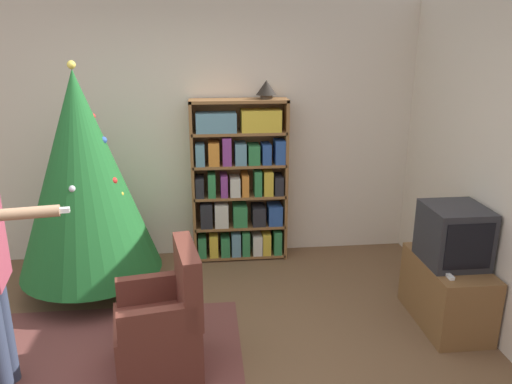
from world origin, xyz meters
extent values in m
cube|color=beige|center=(0.00, 2.25, 1.30)|extent=(8.00, 0.10, 2.60)
cube|color=brown|center=(-0.63, 0.16, 0.00)|extent=(2.17, 1.85, 0.01)
cube|color=brown|center=(0.11, 2.05, 0.83)|extent=(0.03, 0.27, 1.67)
cube|color=brown|center=(1.05, 2.05, 0.83)|extent=(0.03, 0.27, 1.67)
cube|color=brown|center=(0.58, 2.05, 1.65)|extent=(0.97, 0.27, 0.03)
cube|color=brown|center=(0.58, 2.18, 0.83)|extent=(0.97, 0.01, 1.67)
cube|color=brown|center=(0.58, 2.05, 0.03)|extent=(0.94, 0.27, 0.03)
cube|color=#2D7A42|center=(0.18, 2.04, 0.15)|extent=(0.08, 0.25, 0.21)
cube|color=gold|center=(0.29, 2.03, 0.16)|extent=(0.09, 0.22, 0.23)
cube|color=#2D7A42|center=(0.41, 2.02, 0.15)|extent=(0.09, 0.21, 0.20)
cube|color=#5B899E|center=(0.53, 2.02, 0.17)|extent=(0.09, 0.20, 0.25)
cube|color=#2D7A42|center=(0.63, 2.03, 0.17)|extent=(0.08, 0.24, 0.26)
cube|color=beige|center=(0.75, 2.04, 0.15)|extent=(0.10, 0.25, 0.21)
cube|color=gold|center=(0.85, 2.02, 0.16)|extent=(0.08, 0.21, 0.23)
cube|color=#2D7A42|center=(0.97, 2.03, 0.17)|extent=(0.08, 0.23, 0.25)
cube|color=brown|center=(0.58, 2.05, 0.36)|extent=(0.94, 0.27, 0.03)
cube|color=#232328|center=(0.23, 2.04, 0.50)|extent=(0.12, 0.24, 0.26)
cube|color=beige|center=(0.38, 2.03, 0.50)|extent=(0.14, 0.23, 0.24)
cube|color=#2D7A42|center=(0.57, 2.03, 0.48)|extent=(0.14, 0.23, 0.22)
cube|color=#232328|center=(0.77, 2.04, 0.47)|extent=(0.13, 0.25, 0.20)
cube|color=#284C93|center=(0.94, 2.03, 0.48)|extent=(0.14, 0.23, 0.21)
cube|color=brown|center=(0.58, 2.05, 0.69)|extent=(0.94, 0.27, 0.03)
cube|color=#232328|center=(0.17, 2.03, 0.80)|extent=(0.08, 0.23, 0.20)
cube|color=#2D7A42|center=(0.29, 2.02, 0.82)|extent=(0.08, 0.20, 0.24)
cube|color=#843889|center=(0.41, 2.03, 0.81)|extent=(0.07, 0.22, 0.22)
cube|color=beige|center=(0.53, 2.03, 0.80)|extent=(0.10, 0.22, 0.19)
cube|color=orange|center=(0.63, 2.04, 0.81)|extent=(0.07, 0.25, 0.22)
cube|color=#2D7A42|center=(0.76, 2.02, 0.83)|extent=(0.07, 0.20, 0.26)
cube|color=gold|center=(0.86, 2.03, 0.83)|extent=(0.09, 0.22, 0.25)
cube|color=#232328|center=(0.97, 2.04, 0.80)|extent=(0.09, 0.25, 0.19)
cube|color=brown|center=(0.58, 2.05, 1.01)|extent=(0.94, 0.27, 0.03)
cube|color=#5B899E|center=(0.18, 2.01, 1.14)|extent=(0.09, 0.19, 0.22)
cube|color=orange|center=(0.32, 2.02, 1.14)|extent=(0.11, 0.21, 0.23)
cube|color=#843889|center=(0.45, 2.01, 1.17)|extent=(0.09, 0.20, 0.28)
cube|color=#5B899E|center=(0.58, 2.03, 1.14)|extent=(0.11, 0.22, 0.21)
cube|color=#2D7A42|center=(0.72, 2.03, 1.13)|extent=(0.11, 0.23, 0.20)
cube|color=#284C93|center=(0.84, 2.03, 1.13)|extent=(0.09, 0.22, 0.20)
cube|color=#284C93|center=(0.98, 2.01, 1.15)|extent=(0.10, 0.20, 0.24)
cube|color=brown|center=(0.58, 2.05, 1.34)|extent=(0.94, 0.27, 0.03)
cube|color=#5B899E|center=(0.35, 2.01, 1.45)|extent=(0.39, 0.19, 0.19)
cube|color=gold|center=(0.79, 2.03, 1.46)|extent=(0.39, 0.23, 0.21)
cube|color=brown|center=(2.15, 0.60, 0.27)|extent=(0.45, 0.83, 0.54)
cube|color=#28282D|center=(2.15, 0.60, 0.77)|extent=(0.45, 0.47, 0.46)
cube|color=black|center=(2.15, 0.36, 0.77)|extent=(0.37, 0.01, 0.36)
cube|color=white|center=(2.01, 0.35, 0.55)|extent=(0.04, 0.12, 0.02)
cylinder|color=#4C3323|center=(-0.82, 1.44, 0.05)|extent=(0.36, 0.36, 0.10)
cylinder|color=brown|center=(-0.82, 1.44, 0.16)|extent=(0.08, 0.08, 0.12)
cone|color=#1E6028|center=(-0.82, 1.44, 1.11)|extent=(1.24, 1.24, 1.79)
sphere|color=red|center=(-0.54, 1.31, 1.09)|extent=(0.06, 0.06, 0.06)
sphere|color=gold|center=(-0.57, 1.71, 0.89)|extent=(0.06, 0.06, 0.06)
sphere|color=red|center=(-1.05, 1.65, 1.08)|extent=(0.04, 0.04, 0.04)
sphere|color=gold|center=(-0.49, 1.33, 0.96)|extent=(0.05, 0.05, 0.05)
sphere|color=silver|center=(-0.84, 1.13, 1.08)|extent=(0.06, 0.06, 0.06)
sphere|color=red|center=(-0.71, 1.51, 1.61)|extent=(0.06, 0.06, 0.06)
sphere|color=gold|center=(-0.63, 1.49, 1.41)|extent=(0.04, 0.04, 0.04)
sphere|color=#B74C93|center=(-0.79, 1.80, 0.91)|extent=(0.06, 0.06, 0.06)
sphere|color=#335BB2|center=(-0.62, 1.43, 1.41)|extent=(0.07, 0.07, 0.07)
sphere|color=silver|center=(-0.65, 1.87, 0.60)|extent=(0.07, 0.07, 0.07)
sphere|color=#E5CC4C|center=(-0.82, 1.44, 2.04)|extent=(0.07, 0.07, 0.07)
cube|color=brown|center=(-0.14, 0.21, 0.21)|extent=(0.65, 0.65, 0.42)
cube|color=brown|center=(0.09, 0.25, 0.67)|extent=(0.21, 0.57, 0.50)
cube|color=brown|center=(-0.18, 0.44, 0.52)|extent=(0.51, 0.16, 0.20)
cube|color=brown|center=(-0.10, -0.03, 0.52)|extent=(0.51, 0.16, 0.20)
cylinder|color=#38425B|center=(-1.13, 0.20, 0.39)|extent=(0.11, 0.11, 0.78)
cylinder|color=tan|center=(-0.85, -0.05, 1.29)|extent=(0.49, 0.14, 0.07)
cube|color=white|center=(-0.61, -0.02, 1.29)|extent=(0.11, 0.05, 0.03)
cylinder|color=#473828|center=(0.85, 2.05, 1.69)|extent=(0.12, 0.12, 0.04)
cone|color=black|center=(0.85, 2.05, 1.78)|extent=(0.20, 0.20, 0.14)
cube|color=#5B899E|center=(-0.32, 1.17, 0.02)|extent=(0.20, 0.14, 0.03)
cube|color=#B22D28|center=(-0.33, 1.18, 0.04)|extent=(0.24, 0.18, 0.02)
cube|color=#232328|center=(-0.32, 1.18, 0.07)|extent=(0.18, 0.14, 0.03)
camera|label=1|loc=(0.24, -2.84, 2.26)|focal=35.00mm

